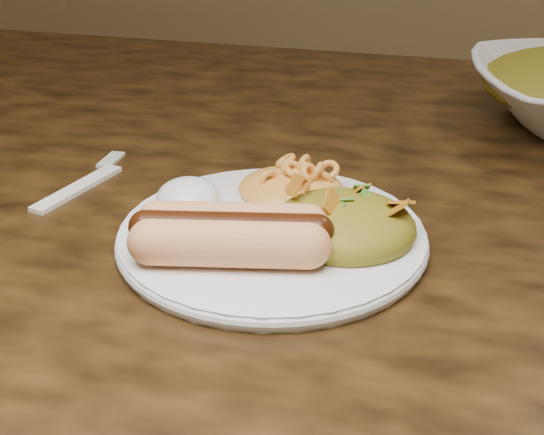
# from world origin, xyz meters

# --- Properties ---
(table) EXTENTS (1.60, 0.90, 0.75)m
(table) POSITION_xyz_m (0.00, 0.00, 0.66)
(table) COLOR #492C10
(table) RESTS_ON floor
(plate) EXTENTS (0.30, 0.30, 0.01)m
(plate) POSITION_xyz_m (0.03, -0.10, 0.76)
(plate) COLOR white
(plate) RESTS_ON table
(hotdog) EXTENTS (0.12, 0.08, 0.03)m
(hotdog) POSITION_xyz_m (0.01, -0.14, 0.78)
(hotdog) COLOR #FDB261
(hotdog) RESTS_ON plate
(mac_and_cheese) EXTENTS (0.09, 0.09, 0.03)m
(mac_and_cheese) POSITION_xyz_m (0.03, -0.04, 0.78)
(mac_and_cheese) COLOR #E18F41
(mac_and_cheese) RESTS_ON plate
(sour_cream) EXTENTS (0.06, 0.06, 0.03)m
(sour_cream) POSITION_xyz_m (-0.04, -0.08, 0.78)
(sour_cream) COLOR white
(sour_cream) RESTS_ON plate
(taco_salad) EXTENTS (0.11, 0.10, 0.05)m
(taco_salad) POSITION_xyz_m (0.08, -0.09, 0.78)
(taco_salad) COLOR #A6671D
(taco_salad) RESTS_ON plate
(fork) EXTENTS (0.05, 0.14, 0.00)m
(fork) POSITION_xyz_m (-0.15, -0.05, 0.75)
(fork) COLOR white
(fork) RESTS_ON table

